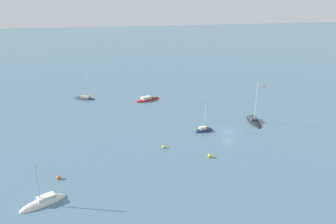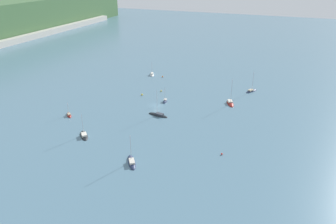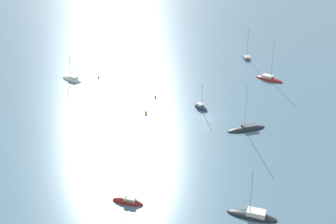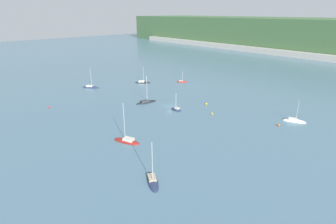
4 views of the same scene
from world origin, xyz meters
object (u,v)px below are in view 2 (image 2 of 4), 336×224
Objects in this scene: sailboat_2 at (165,102)px; sailboat_7 at (230,103)px; sailboat_3 at (158,115)px; sailboat_4 at (132,162)px; mooring_buoy_0 at (142,95)px; sailboat_5 at (69,115)px; sailboat_1 at (84,136)px; mooring_buoy_2 at (163,77)px; sailboat_6 at (251,91)px; sailboat_0 at (152,75)px; mooring_buoy_1 at (222,154)px; mooring_buoy_3 at (161,91)px.

sailboat_2 is 28.53m from sailboat_7.
sailboat_3 reaches higher than sailboat_4.
sailboat_3 is 15.30× the size of mooring_buoy_0.
sailboat_7 is at bearing -103.38° from sailboat_5.
mooring_buoy_0 is at bearing -12.30° from sailboat_4.
sailboat_2 is 10.12× the size of mooring_buoy_0.
sailboat_4 reaches higher than sailboat_1.
sailboat_4 is 83.94m from mooring_buoy_2.
sailboat_2 reaches higher than sailboat_5.
mooring_buoy_2 is at bearing -18.86° from sailboat_4.
sailboat_3 is 35.20m from sailboat_4.
sailboat_3 reaches higher than sailboat_5.
sailboat_6 is at bearing 123.06° from sailboat_2.
sailboat_3 reaches higher than sailboat_0.
sailboat_1 is 0.79× the size of sailboat_3.
sailboat_4 is (-34.66, -6.18, 0.00)m from sailboat_3.
mooring_buoy_1 is at bearing -14.89° from sailboat_7.
sailboat_4 is 14.80× the size of mooring_buoy_2.
sailboat_2 reaches higher than mooring_buoy_3.
sailboat_2 is 49.78m from sailboat_4.
mooring_buoy_1 is 60.58m from mooring_buoy_3.
mooring_buoy_1 is (5.85, -48.21, 0.16)m from sailboat_1.
mooring_buoy_1 is at bearing -126.14° from sailboat_1.
sailboat_0 is at bearing 33.79° from mooring_buoy_3.
sailboat_4 is 56.65m from mooring_buoy_0.
sailboat_0 is 11.90× the size of mooring_buoy_2.
sailboat_2 is 13.02m from mooring_buoy_3.
mooring_buoy_3 is (45.30, 40.23, 0.03)m from mooring_buoy_1.
sailboat_5 is 10.98× the size of mooring_buoy_1.
mooring_buoy_1 is 0.89× the size of mooring_buoy_3.
sailboat_4 reaches higher than sailboat_5.
sailboat_4 reaches higher than mooring_buoy_2.
sailboat_7 is at bearing -118.96° from mooring_buoy_2.
sailboat_5 is (-27.69, 30.37, -0.02)m from sailboat_2.
sailboat_1 is at bearing 34.05° from sailboat_4.
sailboat_2 is 0.73× the size of sailboat_6.
sailboat_1 is 42.52m from sailboat_2.
sailboat_6 is at bearing -94.69° from sailboat_5.
sailboat_4 is (-9.01, -23.68, -0.02)m from sailboat_1.
sailboat_3 is at bearing -159.35° from mooring_buoy_2.
sailboat_3 is at bearing -70.12° from sailboat_7.
sailboat_4 is at bearing -163.94° from sailboat_5.
sailboat_1 is 43.24m from mooring_buoy_0.
sailboat_1 reaches higher than mooring_buoy_3.
sailboat_5 is 61.44m from mooring_buoy_2.
sailboat_3 is 23.61m from mooring_buoy_0.
sailboat_2 is 11.68× the size of mooring_buoy_3.
sailboat_7 is (48.55, -41.80, -0.01)m from sailboat_1.
sailboat_0 reaches higher than mooring_buoy_1.
mooring_buoy_2 is at bearing -162.02° from sailboat_2.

